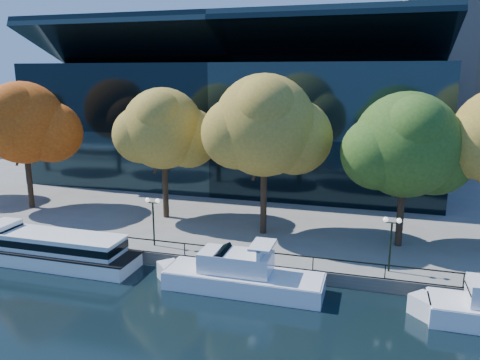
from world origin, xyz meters
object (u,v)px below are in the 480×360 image
(tree_3, at_px, (266,128))
(lamp_2, at_px, (391,232))
(lamp_1, at_px, (153,211))
(tree_1, at_px, (25,125))
(cruiser_near, at_px, (237,274))
(tree_2, at_px, (164,130))
(tree_4, at_px, (408,147))
(tour_boat, at_px, (46,247))

(tree_3, height_order, lamp_2, tree_3)
(lamp_1, bearing_deg, tree_1, 159.35)
(cruiser_near, relative_size, tree_2, 0.98)
(cruiser_near, relative_size, tree_4, 0.99)
(tree_3, distance_m, lamp_2, 13.38)
(tree_3, xyz_separation_m, lamp_2, (10.40, -5.46, -6.41))
(tree_2, xyz_separation_m, tree_3, (10.33, -1.93, 0.80))
(lamp_2, bearing_deg, cruiser_near, -159.54)
(tree_1, bearing_deg, lamp_2, -10.33)
(cruiser_near, relative_size, lamp_1, 3.07)
(tree_2, bearing_deg, lamp_1, -73.19)
(tree_2, height_order, tree_4, tree_2)
(tree_4, bearing_deg, tree_2, 175.21)
(cruiser_near, xyz_separation_m, tree_4, (11.27, 9.40, 8.10))
(cruiser_near, bearing_deg, tree_2, 133.04)
(tree_2, bearing_deg, lamp_2, -19.62)
(tree_2, relative_size, tree_3, 0.91)
(tree_4, bearing_deg, tour_boat, -161.49)
(tree_1, bearing_deg, tree_2, 3.24)
(tour_boat, height_order, lamp_1, lamp_1)
(tree_4, distance_m, lamp_2, 7.71)
(tree_1, distance_m, lamp_1, 19.42)
(tree_1, xyz_separation_m, tree_4, (36.86, -0.97, -0.55))
(tour_boat, bearing_deg, tree_2, 63.14)
(tree_1, xyz_separation_m, tree_3, (25.44, -1.07, 0.62))
(tree_3, distance_m, tree_4, 11.48)
(tree_2, bearing_deg, tour_boat, -116.86)
(cruiser_near, distance_m, lamp_1, 9.53)
(cruiser_near, xyz_separation_m, tree_3, (-0.15, 9.29, 9.27))
(tour_boat, relative_size, tree_2, 1.28)
(tour_boat, height_order, tree_3, tree_3)
(tree_3, bearing_deg, tour_boat, -150.36)
(tree_2, bearing_deg, cruiser_near, -46.96)
(tree_4, height_order, lamp_2, tree_4)
(cruiser_near, relative_size, tree_3, 0.89)
(tree_1, relative_size, tree_2, 1.04)
(tree_2, distance_m, tree_3, 10.54)
(tree_2, height_order, tree_3, tree_3)
(tree_3, xyz_separation_m, tree_4, (11.42, 0.11, -1.17))
(tree_1, relative_size, tree_3, 0.94)
(tree_1, height_order, lamp_1, tree_1)
(tour_boat, distance_m, lamp_1, 8.98)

